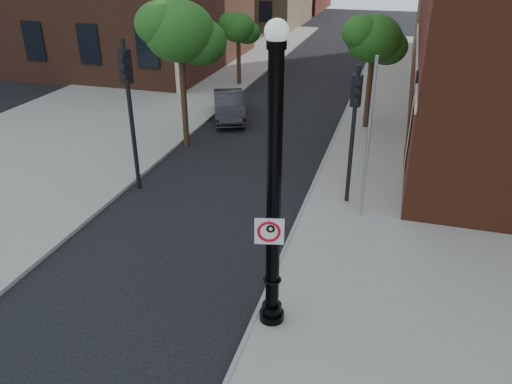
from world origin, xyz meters
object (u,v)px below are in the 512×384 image
(no_parking_sign, at_px, (269,231))
(parked_car, at_px, (229,106))
(lamppost, at_px, (274,204))
(traffic_signal_right, at_px, (354,114))
(traffic_signal_left, at_px, (128,92))

(no_parking_sign, bearing_deg, parked_car, 99.09)
(parked_car, bearing_deg, lamppost, -89.30)
(traffic_signal_right, bearing_deg, lamppost, -91.65)
(parked_car, bearing_deg, traffic_signal_left, -115.66)
(traffic_signal_right, bearing_deg, traffic_signal_left, -166.66)
(no_parking_sign, relative_size, parked_car, 0.15)
(lamppost, relative_size, traffic_signal_left, 1.29)
(no_parking_sign, xyz_separation_m, traffic_signal_right, (0.91, 6.25, 0.56))
(lamppost, relative_size, parked_car, 1.65)
(no_parking_sign, bearing_deg, traffic_signal_right, 68.30)
(lamppost, distance_m, traffic_signal_right, 6.15)
(no_parking_sign, xyz_separation_m, traffic_signal_left, (-6.04, 5.42, 0.91))
(traffic_signal_left, xyz_separation_m, traffic_signal_right, (6.95, 0.83, -0.35))
(lamppost, xyz_separation_m, parked_car, (-5.59, 13.25, -2.32))
(parked_car, distance_m, traffic_signal_right, 9.93)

